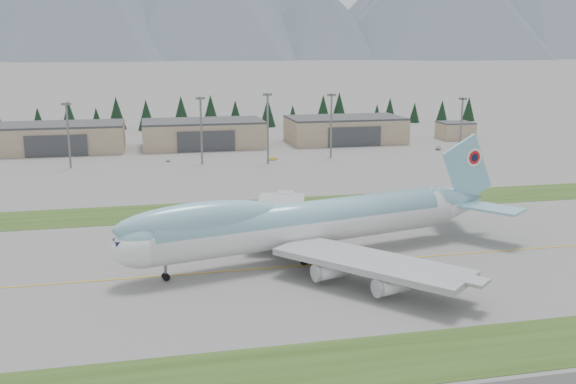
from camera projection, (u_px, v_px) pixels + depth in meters
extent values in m
plane|color=slate|center=(355.00, 262.00, 120.77)|extent=(7000.00, 7000.00, 0.00)
cube|color=#2E4418|center=(445.00, 354.00, 84.58)|extent=(400.00, 14.00, 0.08)
cube|color=#2E4418|center=(299.00, 206.00, 163.62)|extent=(400.00, 18.00, 0.08)
cube|color=gold|center=(355.00, 262.00, 120.77)|extent=(400.00, 0.40, 0.02)
cylinder|color=white|center=(309.00, 225.00, 121.71)|extent=(62.44, 21.23, 7.25)
cylinder|color=#7EB9CF|center=(303.00, 219.00, 120.95)|extent=(57.97, 19.68, 6.69)
ellipsoid|color=white|center=(145.00, 247.00, 108.57)|extent=(12.94, 9.69, 7.25)
ellipsoid|color=#7EB9CF|center=(145.00, 239.00, 108.27)|extent=(10.84, 8.18, 6.14)
ellipsoid|color=#7EB9CF|center=(201.00, 221.00, 112.03)|extent=(31.36, 12.98, 6.69)
cube|color=#0C1433|center=(121.00, 242.00, 106.60)|extent=(2.99, 3.37, 1.44)
cone|color=white|center=(461.00, 205.00, 137.21)|extent=(14.64, 9.95, 7.10)
cone|color=#7EB9CF|center=(461.00, 199.00, 136.91)|extent=(13.41, 9.08, 6.47)
cube|color=#7EB9CF|center=(467.00, 170.00, 136.00)|extent=(13.30, 3.72, 15.39)
cylinder|color=white|center=(471.00, 157.00, 136.37)|extent=(3.96, 1.13, 4.01)
cylinder|color=red|center=(471.00, 157.00, 136.46)|extent=(2.87, 0.88, 2.90)
cylinder|color=#0C1433|center=(471.00, 157.00, 136.56)|extent=(1.68, 0.60, 1.67)
cube|color=#7EB9CF|center=(449.00, 195.00, 143.88)|extent=(9.07, 13.38, 0.51)
cube|color=#7EB9CF|center=(491.00, 208.00, 132.11)|extent=(12.83, 13.78, 0.51)
cube|color=#A3A5AA|center=(279.00, 212.00, 139.27)|extent=(18.82, 35.04, 1.11)
cube|color=#A3A5AA|center=(371.00, 262.00, 106.92)|extent=(29.97, 32.16, 1.11)
cylinder|color=white|center=(265.00, 230.00, 133.66)|extent=(6.28, 4.03, 2.79)
cylinder|color=white|center=(269.00, 215.00, 145.08)|extent=(6.28, 4.03, 2.79)
cylinder|color=white|center=(331.00, 271.00, 109.15)|extent=(6.28, 4.03, 2.79)
cylinder|color=white|center=(392.00, 286.00, 102.33)|extent=(6.28, 4.03, 2.79)
cylinder|color=slate|center=(166.00, 273.00, 111.11)|extent=(0.59, 0.59, 2.68)
cylinder|color=slate|center=(293.00, 247.00, 125.06)|extent=(0.75, 0.75, 2.90)
cylinder|color=slate|center=(309.00, 257.00, 119.18)|extent=(0.75, 0.75, 2.90)
cylinder|color=slate|center=(318.00, 243.00, 127.41)|extent=(0.75, 0.75, 2.90)
cylinder|color=slate|center=(335.00, 253.00, 121.52)|extent=(0.75, 0.75, 2.90)
cylinder|color=black|center=(167.00, 277.00, 110.88)|extent=(1.28, 0.66, 1.23)
cylinder|color=black|center=(165.00, 276.00, 111.66)|extent=(1.28, 0.66, 1.23)
cylinder|color=black|center=(293.00, 251.00, 125.23)|extent=(1.43, 0.85, 1.34)
cylinder|color=black|center=(309.00, 261.00, 119.35)|extent=(1.43, 0.85, 1.34)
cylinder|color=black|center=(318.00, 247.00, 127.58)|extent=(1.43, 0.85, 1.34)
cylinder|color=black|center=(335.00, 257.00, 121.70)|extent=(1.43, 0.85, 1.34)
cube|color=gray|center=(60.00, 138.00, 247.78)|extent=(48.00, 26.00, 10.00)
cube|color=#393A3E|center=(59.00, 125.00, 246.59)|extent=(48.00, 26.00, 0.80)
cube|color=#393A3E|center=(56.00, 146.00, 235.34)|extent=(22.08, 0.60, 8.00)
cube|color=gray|center=(203.00, 134.00, 259.36)|extent=(48.00, 26.00, 10.00)
cube|color=#393A3E|center=(203.00, 121.00, 258.16)|extent=(48.00, 26.00, 0.80)
cube|color=#393A3E|center=(206.00, 141.00, 246.91)|extent=(22.08, 0.60, 8.00)
cube|color=gray|center=(345.00, 130.00, 271.98)|extent=(48.00, 26.00, 10.00)
cube|color=#393A3E|center=(345.00, 118.00, 270.79)|extent=(48.00, 26.00, 0.80)
cube|color=#393A3E|center=(355.00, 137.00, 259.54)|extent=(22.08, 0.60, 8.00)
cube|color=gray|center=(455.00, 131.00, 280.93)|extent=(14.00, 12.00, 7.00)
cube|color=#393A3E|center=(456.00, 123.00, 280.09)|extent=(14.00, 12.00, 0.60)
cylinder|color=slate|center=(69.00, 137.00, 212.44)|extent=(0.70, 0.70, 20.92)
cube|color=slate|center=(66.00, 104.00, 210.04)|extent=(3.20, 3.20, 0.80)
cylinder|color=slate|center=(201.00, 132.00, 220.09)|extent=(0.70, 0.70, 22.15)
cube|color=slate|center=(200.00, 98.00, 217.55)|extent=(3.20, 3.20, 0.80)
cylinder|color=slate|center=(268.00, 130.00, 220.39)|extent=(0.70, 0.70, 23.38)
cube|color=slate|center=(268.00, 95.00, 217.72)|extent=(3.20, 3.20, 0.80)
cylinder|color=slate|center=(331.00, 127.00, 232.49)|extent=(0.70, 0.70, 22.38)
cube|color=slate|center=(332.00, 95.00, 229.93)|extent=(3.20, 3.20, 0.80)
cylinder|color=slate|center=(461.00, 127.00, 240.29)|extent=(0.70, 0.70, 20.43)
cube|color=slate|center=(463.00, 99.00, 237.95)|extent=(3.20, 3.20, 0.80)
imported|color=silver|center=(168.00, 161.00, 226.98)|extent=(1.62, 3.41, 1.13)
imported|color=yellow|center=(272.00, 160.00, 229.49)|extent=(3.96, 2.16, 1.24)
imported|color=#9B9B9F|center=(438.00, 150.00, 252.90)|extent=(3.90, 5.09, 1.37)
cone|color=black|center=(38.00, 119.00, 306.61)|extent=(6.48, 6.48, 11.57)
cone|color=black|center=(69.00, 116.00, 305.60)|extent=(8.29, 8.29, 14.80)
cone|color=black|center=(97.00, 119.00, 311.04)|extent=(6.20, 6.20, 11.08)
cone|color=black|center=(117.00, 113.00, 313.40)|extent=(8.99, 8.99, 16.06)
cone|color=black|center=(146.00, 115.00, 309.70)|extent=(8.38, 8.38, 14.96)
cone|color=black|center=(181.00, 112.00, 313.59)|extent=(9.25, 9.25, 16.52)
cone|color=black|center=(211.00, 111.00, 318.53)|extent=(9.25, 9.25, 16.52)
cone|color=black|center=(235.00, 113.00, 325.90)|extent=(7.49, 7.49, 13.38)
cone|color=black|center=(268.00, 112.00, 323.98)|extent=(8.19, 8.19, 14.63)
cone|color=black|center=(293.00, 115.00, 328.47)|extent=(6.05, 6.05, 10.80)
cone|color=black|center=(323.00, 110.00, 332.58)|extent=(8.73, 8.73, 15.59)
cone|color=black|center=(339.00, 108.00, 336.18)|extent=(9.37, 9.37, 16.73)
cone|color=black|center=(377.00, 114.00, 335.00)|extent=(5.93, 5.93, 10.60)
cone|color=black|center=(390.00, 110.00, 338.07)|extent=(7.68, 7.68, 13.71)
cone|color=black|center=(414.00, 112.00, 342.52)|extent=(6.08, 6.08, 10.86)
cone|color=black|center=(442.00, 111.00, 342.22)|extent=(6.76, 6.76, 12.08)
cone|color=black|center=(469.00, 109.00, 350.48)|extent=(7.36, 7.36, 13.15)
cone|color=#4D5B67|center=(317.00, 19.00, 2200.61)|extent=(571.88, 571.88, 264.97)
cone|color=#4D5B67|center=(102.00, 1.00, 2788.29)|extent=(942.93, 942.93, 471.47)
cone|color=#4D5B67|center=(261.00, 4.00, 2936.33)|extent=(929.35, 929.35, 464.68)
cone|color=#4D5B67|center=(404.00, 3.00, 3080.61)|extent=(983.55, 983.55, 491.78)
cone|color=#4D5B67|center=(534.00, 8.00, 3230.85)|extent=(930.07, 930.07, 465.03)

